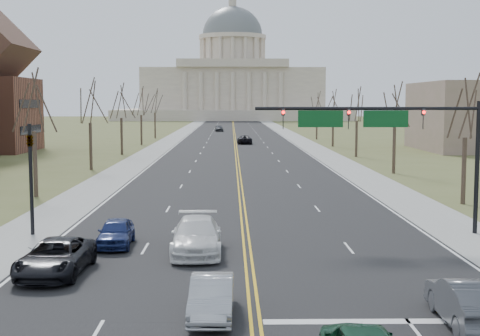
{
  "coord_description": "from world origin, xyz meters",
  "views": [
    {
      "loc": [
        -0.8,
        -22.14,
        7.18
      ],
      "look_at": [
        -0.21,
        19.65,
        3.0
      ],
      "focal_mm": 50.0,
      "sensor_mm": 36.0,
      "label": 1
    }
  ],
  "objects_px": {
    "signal_mast": "(385,128)",
    "car_sb_outer_lead": "(56,257)",
    "car_far_nb": "(245,140)",
    "car_sb_inner_lead": "(212,297)",
    "car_far_sb": "(219,128)",
    "signal_left": "(31,166)",
    "car_sb_inner_second": "(197,236)",
    "car_nb_outer_lead": "(468,301)",
    "car_sb_outer_second": "(116,232)"
  },
  "relations": [
    {
      "from": "car_far_nb",
      "to": "car_far_sb",
      "type": "bearing_deg",
      "value": -84.91
    },
    {
      "from": "signal_mast",
      "to": "car_far_sb",
      "type": "relative_size",
      "value": 2.67
    },
    {
      "from": "car_sb_inner_lead",
      "to": "car_far_nb",
      "type": "xyz_separation_m",
      "value": [
        3.0,
        91.27,
        0.05
      ]
    },
    {
      "from": "car_sb_outer_lead",
      "to": "car_far_nb",
      "type": "distance_m",
      "value": 86.26
    },
    {
      "from": "car_sb_inner_second",
      "to": "car_far_sb",
      "type": "relative_size",
      "value": 1.26
    },
    {
      "from": "signal_mast",
      "to": "car_far_sb",
      "type": "distance_m",
      "value": 124.47
    },
    {
      "from": "signal_mast",
      "to": "car_nb_outer_lead",
      "type": "bearing_deg",
      "value": -92.44
    },
    {
      "from": "car_nb_outer_lead",
      "to": "car_sb_inner_lead",
      "type": "relative_size",
      "value": 1.16
    },
    {
      "from": "signal_left",
      "to": "car_nb_outer_lead",
      "type": "xyz_separation_m",
      "value": [
        18.31,
        -14.87,
        -2.93
      ]
    },
    {
      "from": "car_sb_inner_second",
      "to": "car_nb_outer_lead",
      "type": "bearing_deg",
      "value": -49.74
    },
    {
      "from": "car_sb_outer_lead",
      "to": "car_far_nb",
      "type": "height_order",
      "value": "car_sb_outer_lead"
    },
    {
      "from": "car_sb_inner_lead",
      "to": "car_far_nb",
      "type": "bearing_deg",
      "value": 89.09
    },
    {
      "from": "car_nb_outer_lead",
      "to": "car_far_nb",
      "type": "relative_size",
      "value": 0.91
    },
    {
      "from": "car_far_sb",
      "to": "car_far_nb",
      "type": "bearing_deg",
      "value": -89.22
    },
    {
      "from": "signal_mast",
      "to": "car_sb_inner_second",
      "type": "bearing_deg",
      "value": -155.48
    },
    {
      "from": "car_sb_outer_second",
      "to": "car_nb_outer_lead",
      "type": "bearing_deg",
      "value": -44.01
    },
    {
      "from": "car_sb_outer_lead",
      "to": "car_sb_inner_second",
      "type": "height_order",
      "value": "car_sb_inner_second"
    },
    {
      "from": "signal_left",
      "to": "car_sb_outer_second",
      "type": "distance_m",
      "value": 6.51
    },
    {
      "from": "car_sb_outer_lead",
      "to": "car_far_sb",
      "type": "height_order",
      "value": "car_far_sb"
    },
    {
      "from": "signal_mast",
      "to": "car_sb_inner_second",
      "type": "relative_size",
      "value": 2.12
    },
    {
      "from": "car_sb_inner_second",
      "to": "car_sb_outer_second",
      "type": "xyz_separation_m",
      "value": [
        -4.09,
        1.61,
        -0.14
      ]
    },
    {
      "from": "signal_left",
      "to": "car_sb_inner_second",
      "type": "xyz_separation_m",
      "value": [
        9.08,
        -4.5,
        -2.87
      ]
    },
    {
      "from": "signal_left",
      "to": "car_sb_inner_lead",
      "type": "relative_size",
      "value": 1.48
    },
    {
      "from": "signal_left",
      "to": "car_far_nb",
      "type": "bearing_deg",
      "value": 80.41
    },
    {
      "from": "car_sb_inner_lead",
      "to": "car_sb_outer_lead",
      "type": "distance_m",
      "value": 8.64
    },
    {
      "from": "car_sb_inner_second",
      "to": "car_far_nb",
      "type": "bearing_deg",
      "value": 85.8
    },
    {
      "from": "car_sb_inner_lead",
      "to": "car_sb_outer_second",
      "type": "distance_m",
      "value": 12.15
    },
    {
      "from": "car_nb_outer_lead",
      "to": "signal_left",
      "type": "bearing_deg",
      "value": -37.4
    },
    {
      "from": "signal_mast",
      "to": "signal_left",
      "type": "relative_size",
      "value": 2.02
    },
    {
      "from": "car_sb_inner_lead",
      "to": "car_sb_outer_second",
      "type": "xyz_separation_m",
      "value": [
        -5.07,
        11.05,
        0.02
      ]
    },
    {
      "from": "car_nb_outer_lead",
      "to": "car_sb_outer_lead",
      "type": "distance_m",
      "value": 16.23
    },
    {
      "from": "car_far_sb",
      "to": "signal_mast",
      "type": "bearing_deg",
      "value": -90.43
    },
    {
      "from": "car_sb_outer_second",
      "to": "car_sb_outer_lead",
      "type": "bearing_deg",
      "value": -107.87
    },
    {
      "from": "signal_left",
      "to": "car_sb_inner_lead",
      "type": "height_order",
      "value": "signal_left"
    },
    {
      "from": "signal_mast",
      "to": "car_sb_outer_lead",
      "type": "xyz_separation_m",
      "value": [
        -15.52,
        -8.39,
        -5.02
      ]
    },
    {
      "from": "car_sb_inner_lead",
      "to": "signal_left",
      "type": "bearing_deg",
      "value": 126.78
    },
    {
      "from": "car_sb_inner_lead",
      "to": "car_sb_outer_second",
      "type": "bearing_deg",
      "value": 115.63
    },
    {
      "from": "car_sb_inner_lead",
      "to": "car_far_sb",
      "type": "relative_size",
      "value": 0.9
    },
    {
      "from": "car_sb_inner_lead",
      "to": "car_sb_inner_second",
      "type": "height_order",
      "value": "car_sb_inner_second"
    },
    {
      "from": "car_nb_outer_lead",
      "to": "car_far_nb",
      "type": "xyz_separation_m",
      "value": [
        -5.25,
        92.2,
        -0.05
      ]
    },
    {
      "from": "car_sb_inner_lead",
      "to": "car_nb_outer_lead",
      "type": "bearing_deg",
      "value": -5.48
    },
    {
      "from": "car_sb_inner_lead",
      "to": "car_sb_inner_second",
      "type": "bearing_deg",
      "value": 96.88
    },
    {
      "from": "signal_mast",
      "to": "car_far_nb",
      "type": "relative_size",
      "value": 2.34
    },
    {
      "from": "car_sb_inner_lead",
      "to": "car_sb_outer_second",
      "type": "height_order",
      "value": "car_sb_outer_second"
    },
    {
      "from": "car_sb_inner_lead",
      "to": "car_far_sb",
      "type": "bearing_deg",
      "value": 91.86
    },
    {
      "from": "signal_mast",
      "to": "car_sb_outer_lead",
      "type": "bearing_deg",
      "value": -151.59
    },
    {
      "from": "car_nb_outer_lead",
      "to": "car_sb_outer_lead",
      "type": "xyz_separation_m",
      "value": [
        -14.88,
        6.48,
        -0.04
      ]
    },
    {
      "from": "signal_mast",
      "to": "car_nb_outer_lead",
      "type": "xyz_separation_m",
      "value": [
        -0.63,
        -14.87,
        -4.97
      ]
    },
    {
      "from": "signal_left",
      "to": "car_sb_outer_second",
      "type": "bearing_deg",
      "value": -30.12
    },
    {
      "from": "signal_left",
      "to": "car_far_nb",
      "type": "xyz_separation_m",
      "value": [
        13.06,
        77.33,
        -2.98
      ]
    }
  ]
}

